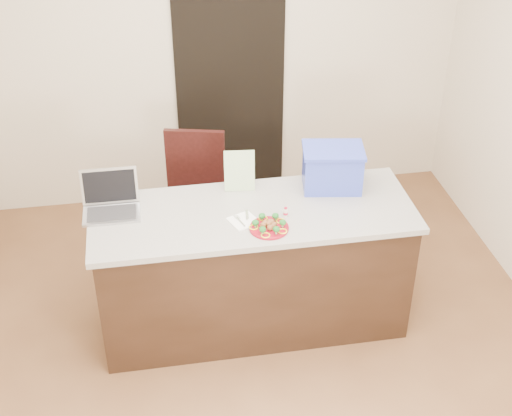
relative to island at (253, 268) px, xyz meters
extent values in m
plane|color=brown|center=(0.00, -0.25, -0.46)|extent=(4.00, 4.00, 0.00)
plane|color=beige|center=(0.00, 1.75, 0.89)|extent=(4.00, 0.00, 4.00)
cube|color=black|center=(0.10, 1.73, 0.54)|extent=(0.90, 0.02, 2.00)
cube|color=black|center=(0.00, 0.00, -0.02)|extent=(2.00, 0.70, 0.88)
cube|color=beige|center=(0.00, 0.00, 0.44)|extent=(2.06, 0.76, 0.04)
cylinder|color=maroon|center=(0.06, -0.21, 0.46)|extent=(0.24, 0.24, 0.01)
torus|color=maroon|center=(0.06, -0.21, 0.47)|extent=(0.24, 0.24, 0.01)
sphere|color=brown|center=(0.06, -0.21, 0.49)|extent=(0.04, 0.04, 0.04)
sphere|color=brown|center=(0.06, -0.24, 0.49)|extent=(0.04, 0.04, 0.04)
sphere|color=brown|center=(0.09, -0.23, 0.49)|extent=(0.04, 0.04, 0.04)
sphere|color=brown|center=(0.10, -0.21, 0.49)|extent=(0.04, 0.04, 0.04)
sphere|color=brown|center=(0.09, -0.19, 0.49)|extent=(0.04, 0.04, 0.04)
sphere|color=brown|center=(0.07, -0.18, 0.49)|extent=(0.04, 0.04, 0.04)
sphere|color=brown|center=(0.04, -0.19, 0.49)|extent=(0.04, 0.04, 0.04)
sphere|color=brown|center=(0.03, -0.21, 0.49)|extent=(0.04, 0.04, 0.04)
ellipsoid|color=#144B19|center=(0.03, -0.13, 0.51)|extent=(0.04, 0.04, 0.04)
ellipsoid|color=#144B19|center=(-0.02, -0.20, 0.51)|extent=(0.04, 0.04, 0.04)
ellipsoid|color=#144B19|center=(0.01, -0.27, 0.51)|extent=(0.04, 0.04, 0.04)
ellipsoid|color=#144B19|center=(0.09, -0.29, 0.51)|extent=(0.04, 0.04, 0.04)
ellipsoid|color=#144B19|center=(0.15, -0.22, 0.51)|extent=(0.04, 0.04, 0.04)
ellipsoid|color=#144B19|center=(0.12, -0.15, 0.51)|extent=(0.04, 0.04, 0.04)
torus|color=yellow|center=(0.04, -0.12, 0.48)|extent=(0.06, 0.06, 0.01)
torus|color=yellow|center=(-0.03, -0.20, 0.48)|extent=(0.06, 0.06, 0.01)
torus|color=yellow|center=(0.03, -0.30, 0.48)|extent=(0.06, 0.06, 0.01)
torus|color=yellow|center=(0.14, -0.27, 0.48)|extent=(0.06, 0.06, 0.01)
torus|color=yellow|center=(0.15, -0.16, 0.48)|extent=(0.06, 0.06, 0.01)
cube|color=white|center=(-0.08, -0.10, 0.46)|extent=(0.21, 0.21, 0.01)
cube|color=silver|center=(-0.10, -0.12, 0.47)|extent=(0.05, 0.11, 0.00)
cube|color=silver|center=(-0.10, -0.06, 0.47)|extent=(0.04, 0.05, 0.00)
cube|color=white|center=(-0.05, -0.15, 0.47)|extent=(0.03, 0.10, 0.01)
cube|color=silver|center=(-0.05, -0.05, 0.47)|extent=(0.03, 0.12, 0.00)
cylinder|color=beige|center=(0.19, -0.09, 0.48)|extent=(0.03, 0.03, 0.04)
cylinder|color=beige|center=(0.19, -0.09, 0.51)|extent=(0.02, 0.02, 0.01)
cylinder|color=red|center=(0.19, -0.09, 0.52)|extent=(0.02, 0.02, 0.01)
cylinder|color=red|center=(0.19, -0.09, 0.48)|extent=(0.03, 0.03, 0.02)
cube|color=#A7A7AC|center=(-0.88, 0.11, 0.47)|extent=(0.36, 0.25, 0.02)
cube|color=#A7A7AC|center=(-0.88, 0.24, 0.59)|extent=(0.36, 0.07, 0.23)
cube|color=black|center=(-0.88, 0.23, 0.59)|extent=(0.32, 0.05, 0.20)
cube|color=#262528|center=(-0.88, 0.10, 0.47)|extent=(0.30, 0.18, 0.00)
cube|color=white|center=(-0.04, 0.27, 0.60)|extent=(0.20, 0.06, 0.28)
cube|color=#3040AE|center=(0.56, 0.20, 0.59)|extent=(0.41, 0.32, 0.27)
cube|color=#3040AE|center=(0.56, 0.20, 0.73)|extent=(0.44, 0.34, 0.02)
cube|color=black|center=(-0.27, 0.78, 0.02)|extent=(0.54, 0.54, 0.04)
cube|color=black|center=(-0.27, 0.98, 0.30)|extent=(0.45, 0.15, 0.51)
cylinder|color=black|center=(-0.47, 0.59, -0.22)|extent=(0.04, 0.04, 0.48)
cylinder|color=black|center=(-0.08, 0.59, -0.22)|extent=(0.04, 0.04, 0.48)
cylinder|color=black|center=(-0.47, 0.97, -0.22)|extent=(0.04, 0.04, 0.48)
cylinder|color=black|center=(-0.08, 0.97, -0.22)|extent=(0.04, 0.04, 0.48)
camera|label=1|loc=(-0.61, -3.70, 2.95)|focal=50.00mm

